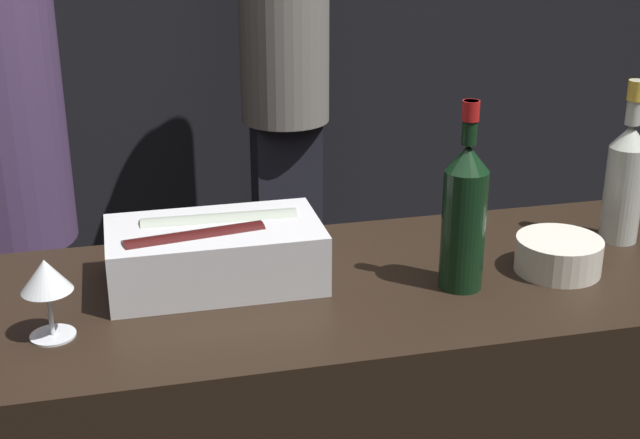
% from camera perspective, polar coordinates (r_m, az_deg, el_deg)
% --- Properties ---
extents(ice_bin_with_bottles, '(0.40, 0.22, 0.12)m').
position_cam_1_polar(ice_bin_with_bottles, '(1.68, -6.81, -2.03)').
color(ice_bin_with_bottles, silver).
rests_on(ice_bin_with_bottles, bar_counter).
extents(bowl_white, '(0.17, 0.17, 0.07)m').
position_cam_1_polar(bowl_white, '(1.79, 15.02, -2.14)').
color(bowl_white, silver).
rests_on(bowl_white, bar_counter).
extents(wine_glass, '(0.09, 0.09, 0.14)m').
position_cam_1_polar(wine_glass, '(1.53, -17.13, -3.66)').
color(wine_glass, silver).
rests_on(wine_glass, bar_counter).
extents(red_wine_bottle_burgundy, '(0.08, 0.08, 0.36)m').
position_cam_1_polar(red_wine_bottle_burgundy, '(1.64, 9.22, 0.42)').
color(red_wine_bottle_burgundy, black).
rests_on(red_wine_bottle_burgundy, bar_counter).
extents(rose_wine_bottle, '(0.08, 0.08, 0.34)m').
position_cam_1_polar(rose_wine_bottle, '(1.94, 18.95, 2.59)').
color(rose_wine_bottle, '#B2B7AD').
rests_on(rose_wine_bottle, bar_counter).
extents(person_blond_tee, '(0.33, 0.33, 1.78)m').
position_cam_1_polar(person_blond_tee, '(3.29, -2.28, 9.46)').
color(person_blond_tee, black).
rests_on(person_blond_tee, ground_plane).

